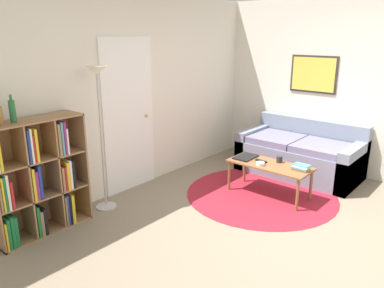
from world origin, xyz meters
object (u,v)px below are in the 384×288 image
(bookshelf, at_px, (36,180))
(floor_lamp, at_px, (98,96))
(couch, at_px, (301,155))
(laptop, at_px, (246,157))
(bottle_right, at_px, (12,111))
(cup, at_px, (279,159))
(bowl, at_px, (260,164))
(coffee_table, at_px, (269,167))

(bookshelf, bearing_deg, floor_lamp, -4.08)
(couch, xyz_separation_m, laptop, (-1.05, 0.34, 0.16))
(couch, distance_m, bottle_right, 4.05)
(cup, bearing_deg, laptop, 105.56)
(floor_lamp, bearing_deg, cup, -38.63)
(couch, bearing_deg, bottle_right, 159.87)
(bookshelf, relative_size, floor_lamp, 0.72)
(cup, bearing_deg, floor_lamp, 141.37)
(couch, distance_m, cup, 0.95)
(floor_lamp, xyz_separation_m, bowl, (1.51, -1.28, -0.93))
(bowl, distance_m, bottle_right, 2.96)
(floor_lamp, relative_size, coffee_table, 1.61)
(bookshelf, height_order, bottle_right, bottle_right)
(laptop, xyz_separation_m, cup, (0.12, -0.45, 0.03))
(bookshelf, relative_size, coffee_table, 1.16)
(floor_lamp, xyz_separation_m, laptop, (1.65, -0.97, -0.94))
(bookshelf, xyz_separation_m, floor_lamp, (0.82, -0.06, 0.79))
(cup, bearing_deg, couch, 6.83)
(bottle_right, bearing_deg, bookshelf, 7.55)
(laptop, relative_size, bowl, 3.15)
(bowl, bearing_deg, bottle_right, 151.97)
(laptop, bearing_deg, couch, -17.70)
(coffee_table, bearing_deg, cup, -25.13)
(floor_lamp, xyz_separation_m, cup, (1.77, -1.42, -0.91))
(bottle_right, bearing_deg, coffee_table, -28.10)
(coffee_table, distance_m, bottle_right, 3.11)
(coffee_table, xyz_separation_m, cup, (0.14, -0.07, 0.09))
(bowl, height_order, cup, cup)
(coffee_table, distance_m, bowl, 0.15)
(couch, height_order, bowl, couch)
(couch, relative_size, bottle_right, 6.38)
(couch, height_order, bottle_right, bottle_right)
(bookshelf, bearing_deg, couch, -21.21)
(cup, bearing_deg, coffee_table, 154.87)
(laptop, relative_size, cup, 4.07)
(floor_lamp, height_order, coffee_table, floor_lamp)
(laptop, bearing_deg, floor_lamp, 149.50)
(bottle_right, bearing_deg, bowl, -28.03)
(coffee_table, xyz_separation_m, bowl, (-0.12, 0.07, 0.07))
(floor_lamp, bearing_deg, couch, -25.83)
(bookshelf, xyz_separation_m, couch, (3.52, -1.37, -0.30))
(bookshelf, height_order, laptop, bookshelf)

